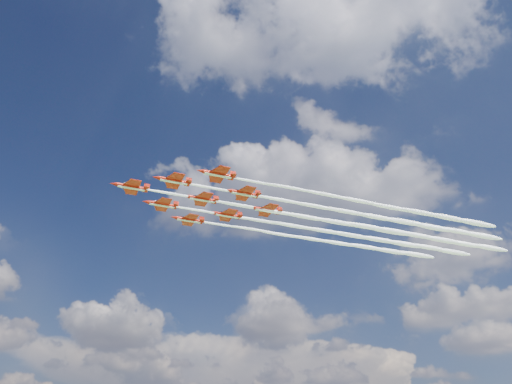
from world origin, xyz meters
TOP-DOWN VIEW (x-y plane):
  - jet_lead at (27.95, 19.48)m, footprint 79.68×58.27m
  - jet_row2_port at (39.25, 19.20)m, footprint 79.68×58.27m
  - jet_row2_starb at (31.26, 30.30)m, footprint 79.68×58.27m
  - jet_row3_port at (50.56, 18.92)m, footprint 79.68×58.27m
  - jet_row3_centre at (42.57, 30.01)m, footprint 79.68×58.27m
  - jet_row3_starb at (34.57, 41.11)m, footprint 79.68×58.27m
  - jet_row4_port at (53.87, 29.73)m, footprint 79.68×58.27m
  - jet_row4_starb at (45.88, 40.83)m, footprint 79.68×58.27m
  - jet_tail at (57.18, 40.55)m, footprint 79.68×58.27m

SIDE VIEW (x-z plane):
  - jet_lead at x=27.95m, z-range 76.87..79.25m
  - jet_row2_port at x=39.25m, z-range 76.87..79.25m
  - jet_row2_starb at x=31.26m, z-range 76.87..79.25m
  - jet_row3_port at x=50.56m, z-range 76.87..79.25m
  - jet_row3_centre at x=42.57m, z-range 76.87..79.25m
  - jet_row3_starb at x=34.57m, z-range 76.87..79.25m
  - jet_row4_port at x=53.87m, z-range 76.87..79.25m
  - jet_row4_starb at x=45.88m, z-range 76.87..79.25m
  - jet_tail at x=57.18m, z-range 76.87..79.25m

